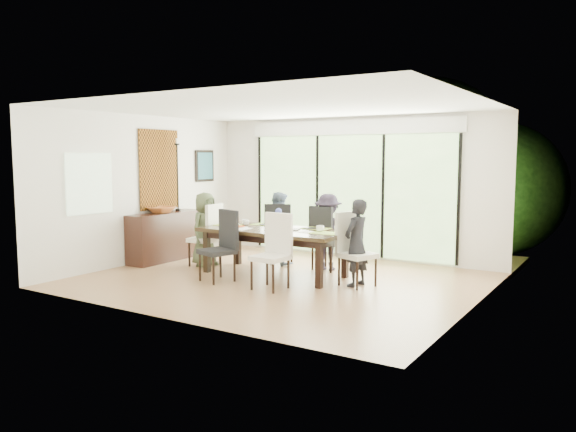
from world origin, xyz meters
The scene contains 62 objects.
floor centered at (0.00, 0.00, -0.01)m, with size 6.00×5.00×0.01m, color brown.
ceiling centered at (0.00, 0.00, 2.71)m, with size 6.00×5.00×0.01m, color white.
wall_back centered at (0.00, 2.51, 1.35)m, with size 6.00×0.02×2.70m, color silver.
wall_front centered at (0.00, -2.51, 1.35)m, with size 6.00×0.02×2.70m, color silver.
wall_left centered at (-3.01, 0.00, 1.35)m, with size 0.02×5.00×2.70m, color silver.
wall_right centered at (3.01, 0.00, 1.35)m, with size 0.02×5.00×2.70m, color silver.
glass_doors centered at (0.00, 2.47, 1.20)m, with size 4.20×0.02×2.30m, color #598C3F.
blinds_header centered at (0.00, 2.46, 2.50)m, with size 4.40×0.06×0.28m, color white.
mullion_a centered at (-2.10, 2.46, 1.20)m, with size 0.05×0.04×2.30m, color black.
mullion_b centered at (-0.70, 2.46, 1.20)m, with size 0.05×0.04×2.30m, color black.
mullion_c centered at (0.70, 2.46, 1.20)m, with size 0.05×0.04×2.30m, color black.
mullion_d centered at (2.10, 2.46, 1.20)m, with size 0.05×0.04×2.30m, color black.
side_window centered at (-2.97, -1.20, 1.50)m, with size 0.02×0.90×1.00m, color #8CAD7F.
deck centered at (0.00, 3.40, -0.05)m, with size 6.00×1.80×0.10m, color brown.
rail_top centered at (0.00, 4.20, 0.55)m, with size 6.00×0.08×0.06m, color brown.
foliage_left centered at (-1.80, 5.20, 1.44)m, with size 3.20×3.20×3.20m, color #14380F.
foliage_mid centered at (0.40, 5.80, 1.80)m, with size 4.00×4.00×4.00m, color #14380F.
foliage_right centered at (2.20, 5.00, 1.26)m, with size 2.80×2.80×2.80m, color #14380F.
foliage_far centered at (-0.60, 6.50, 1.62)m, with size 3.60×3.60×3.60m, color #14380F.
table_top centered at (-0.29, 0.30, 0.73)m, with size 2.45×1.12×0.06m, color black.
table_apron centered at (-0.29, 0.30, 0.64)m, with size 2.25×0.92×0.10m, color black.
table_leg_fl centered at (-1.37, -0.13, 0.35)m, with size 0.09×0.09×0.70m, color black.
table_leg_fr centered at (0.79, -0.13, 0.35)m, with size 0.09×0.09×0.70m, color black.
table_leg_bl centered at (-1.37, 0.73, 0.35)m, with size 0.09×0.09×0.70m, color black.
table_leg_br centered at (0.79, 0.73, 0.35)m, with size 0.09×0.09×0.70m, color black.
chair_left_end centered at (-1.79, 0.30, 0.56)m, with size 0.47×0.47×1.12m, color white, non-canonical shape.
chair_right_end centered at (1.21, 0.30, 0.56)m, with size 0.47×0.47×1.12m, color beige, non-canonical shape.
chair_far_left centered at (-0.74, 1.15, 0.56)m, with size 0.47×0.47×1.12m, color black, non-canonical shape.
chair_far_right centered at (0.26, 1.15, 0.56)m, with size 0.47×0.47×1.12m, color black, non-canonical shape.
chair_near_left centered at (-0.79, -0.57, 0.56)m, with size 0.47×0.47×1.12m, color black, non-canonical shape.
chair_near_right centered at (0.21, -0.57, 0.56)m, with size 0.47×0.47×1.12m, color white, non-canonical shape.
person_left_end centered at (-1.77, 0.30, 0.66)m, with size 0.61×0.39×1.32m, color #495538.
person_right_end centered at (1.19, 0.30, 0.66)m, with size 0.61×0.39×1.32m, color black.
person_far_left centered at (-0.74, 1.13, 0.66)m, with size 0.61×0.39×1.32m, color slate.
person_far_right centered at (0.26, 1.13, 0.66)m, with size 0.61×0.39×1.32m, color #251D2C.
placemat_left centered at (-1.24, 0.30, 0.77)m, with size 0.45×0.33×0.01m, color #96AC3D.
placemat_right centered at (0.66, 0.30, 0.77)m, with size 0.45×0.33×0.01m, color #88AD3E.
placemat_far_l centered at (-0.74, 0.70, 0.77)m, with size 0.45×0.33×0.01m, color #81A93C.
placemat_far_r centered at (0.26, 0.70, 0.77)m, with size 0.45×0.33×0.01m, color #92AD3E.
placemat_paper centered at (-0.84, 0.00, 0.77)m, with size 0.45×0.33×0.01m, color white.
tablet_far_l centered at (-0.64, 0.65, 0.78)m, with size 0.27×0.18×0.01m, color black.
tablet_far_r centered at (0.21, 0.65, 0.78)m, with size 0.24×0.17×0.01m, color black.
papers centered at (0.41, 0.25, 0.77)m, with size 0.31×0.22×0.00m, color white.
platter_base centered at (-0.84, 0.00, 0.78)m, with size 0.27×0.27×0.02m, color white.
platter_snacks centered at (-0.84, 0.00, 0.80)m, with size 0.20×0.20×0.01m, color #C24A16.
vase centered at (-0.24, 0.35, 0.83)m, with size 0.08×0.08×0.12m, color silver.
hyacinth_stems centered at (-0.24, 0.35, 0.95)m, with size 0.04×0.04×0.16m, color #337226.
hyacinth_blooms centered at (-0.24, 0.35, 1.05)m, with size 0.11×0.11×0.11m, color #4B57BD.
laptop centered at (-1.14, 0.20, 0.78)m, with size 0.34×0.22×0.03m, color silver.
cup_a centered at (-0.99, 0.45, 0.81)m, with size 0.13×0.13×0.10m, color white.
cup_b centered at (-0.14, 0.20, 0.81)m, with size 0.10×0.10×0.09m, color white.
cup_c centered at (0.51, 0.40, 0.81)m, with size 0.13×0.13×0.10m, color white.
book centered at (-0.04, 0.35, 0.77)m, with size 0.17×0.23×0.02m, color white.
sideboard centered at (-2.76, 0.31, 0.45)m, with size 0.45×1.60×0.90m, color black.
bowl centered at (-2.76, 0.21, 0.96)m, with size 0.48×0.48×0.12m, color #974A21.
candlestick_base centered at (-2.76, 0.66, 0.92)m, with size 0.10×0.10×0.04m, color black.
candlestick_shaft centered at (-2.76, 0.66, 1.55)m, with size 0.02×0.02×1.25m, color black.
candlestick_pan centered at (-2.76, 0.66, 2.18)m, with size 0.10×0.10×0.03m, color black.
candle centered at (-2.76, 0.66, 2.24)m, with size 0.04×0.04×0.10m, color silver.
tapestry centered at (-2.97, 0.40, 1.70)m, with size 0.02×1.00×1.50m, color brown.
art_frame centered at (-2.97, 1.70, 1.75)m, with size 0.03×0.55×0.65m, color black.
art_canvas centered at (-2.95, 1.70, 1.75)m, with size 0.01×0.45×0.55m, color #1C4A5A.
Camera 1 is at (4.75, -7.29, 1.96)m, focal length 35.00 mm.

